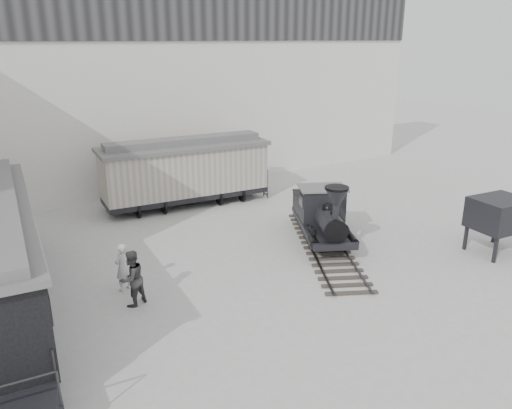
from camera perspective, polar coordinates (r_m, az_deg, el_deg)
ground at (r=17.57m, az=8.81°, el=-9.29°), size 90.00×90.00×0.00m
north_wall at (r=28.73m, az=-10.64°, el=13.01°), size 34.00×2.51×11.00m
locomotive at (r=20.77m, az=7.66°, el=-1.54°), size 5.23×8.17×2.90m
boxcar at (r=25.45m, az=-8.11°, el=3.91°), size 8.62×3.26×3.46m
visitor_a at (r=17.39m, az=-14.99°, el=-6.94°), size 0.72×0.61×1.68m
visitor_b at (r=16.36m, az=-14.00°, el=-8.19°), size 1.10×0.99×1.86m
coal_hopper at (r=21.69m, az=25.98°, el=-1.35°), size 2.20×1.86×2.24m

